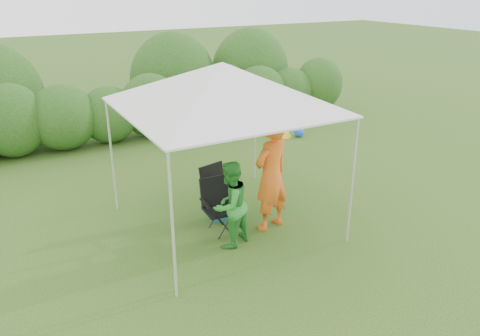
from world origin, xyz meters
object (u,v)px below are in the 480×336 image
chair_right (217,187)px  chair_left (218,202)px  cooler (222,208)px  canopy (223,86)px  woman (230,205)px  man (271,175)px

chair_right → chair_left: size_ratio=1.00×
chair_left → cooler: 0.55m
canopy → cooler: (0.07, 0.23, -2.27)m
woman → man: bearing=169.1°
cooler → woman: bearing=-99.7°
chair_right → woman: (-0.30, -1.07, 0.19)m
chair_right → cooler: bearing=-105.6°
chair_left → cooler: bearing=59.2°
chair_right → chair_left: 0.60m
canopy → man: canopy is taller
woman → cooler: woman is taller
canopy → cooler: bearing=73.0°
woman → cooler: (0.30, 0.89, -0.53)m
man → cooler: bearing=-66.0°
chair_left → man: bearing=-18.9°
cooler → chair_left: bearing=-116.1°
woman → canopy: bearing=-131.8°
chair_right → cooler: (-0.00, -0.19, -0.34)m
canopy → chair_left: (-0.18, -0.13, -1.94)m
man → woman: man is taller
canopy → cooler: size_ratio=6.28×
chair_left → chair_right: bearing=69.2°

